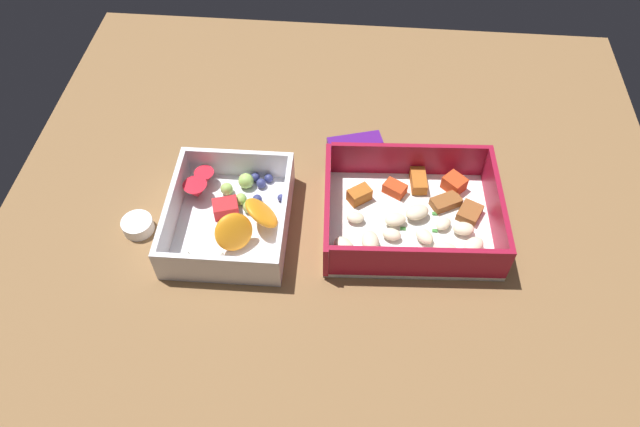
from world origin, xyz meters
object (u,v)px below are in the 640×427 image
object	(u,v)px
pasta_container	(412,215)
fruit_bowl	(230,215)
paper_cup_liner	(138,225)
candy_bar	(355,143)

from	to	relation	value
pasta_container	fruit_bowl	world-z (taller)	pasta_container
pasta_container	paper_cup_liner	distance (cm)	31.66
pasta_container	candy_bar	bearing A→B (deg)	117.13
fruit_bowl	pasta_container	bearing A→B (deg)	5.29
pasta_container	fruit_bowl	bearing A→B (deg)	-178.11
pasta_container	candy_bar	xyz separation A→B (cm)	(-7.11, 12.05, -0.99)
paper_cup_liner	fruit_bowl	bearing A→B (deg)	9.21
fruit_bowl	paper_cup_liner	bearing A→B (deg)	-170.79
pasta_container	paper_cup_liner	bearing A→B (deg)	-176.79
candy_bar	paper_cup_liner	size ratio (longest dim) A/B	1.96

